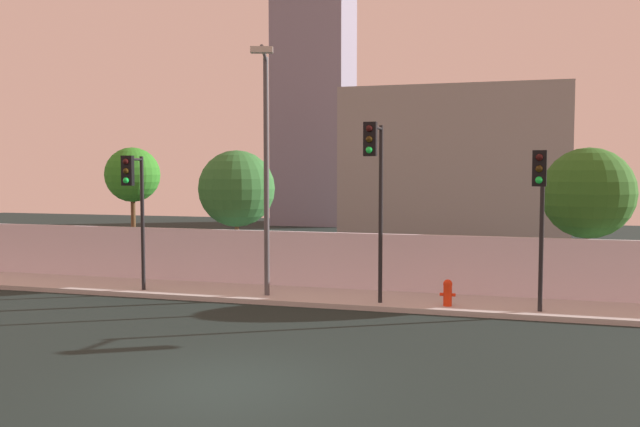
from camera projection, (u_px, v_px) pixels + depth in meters
ground_plane at (225, 386)px, 12.00m from camera, size 80.00×80.00×0.00m
sidewalk at (334, 298)px, 19.88m from camera, size 36.00×2.40×0.15m
perimeter_wall at (344, 261)px, 21.06m from camera, size 36.00×0.18×1.80m
traffic_light_left at (134, 193)px, 20.11m from camera, size 0.36×1.26×4.24m
traffic_light_center at (375, 174)px, 17.91m from camera, size 0.35×1.64×5.07m
traffic_light_right at (540, 195)px, 16.84m from camera, size 0.39×1.48×4.30m
street_lamp_curbside at (266, 155)px, 19.40m from camera, size 1.00×2.21×7.17m
fire_hydrant at (448, 292)px, 18.35m from camera, size 0.44×0.26×0.75m
roadside_tree_leftmost at (132, 175)px, 24.31m from camera, size 2.03×2.03×4.80m
roadside_tree_midleft at (237, 189)px, 23.23m from camera, size 2.72×2.72×4.66m
roadside_tree_midright at (588, 193)px, 20.13m from camera, size 2.81×2.81×4.66m
low_building_distant at (454, 169)px, 33.67m from camera, size 10.92×6.00×8.02m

